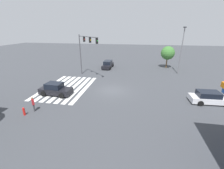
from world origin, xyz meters
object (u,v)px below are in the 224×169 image
object	(u,v)px
traffic_signal_mast	(85,47)
car_1	(210,98)
car_0	(55,89)
car_2	(108,65)
fire_hydrant	(24,111)
tree_corner_a	(168,53)
street_light_pole_a	(182,47)
pedestrian	(33,103)

from	to	relation	value
traffic_signal_mast	car_1	size ratio (longest dim) A/B	1.54
car_0	car_1	xyz separation A→B (m)	(-0.91, 19.16, -0.08)
car_0	car_2	distance (m)	15.93
fire_hydrant	car_0	bearing A→B (deg)	173.85
car_1	fire_hydrant	bearing A→B (deg)	-165.29
tree_corner_a	traffic_signal_mast	bearing A→B (deg)	-58.70
tree_corner_a	car_1	bearing A→B (deg)	7.83
car_1	street_light_pole_a	xyz separation A→B (m)	(-12.37, -0.79, 4.44)
tree_corner_a	fire_hydrant	world-z (taller)	tree_corner_a
traffic_signal_mast	car_0	world-z (taller)	traffic_signal_mast
car_0	fire_hydrant	world-z (taller)	car_0
car_0	tree_corner_a	distance (m)	24.59
traffic_signal_mast	fire_hydrant	bearing A→B (deg)	-53.42
traffic_signal_mast	car_2	bearing A→B (deg)	115.41
car_2	pedestrian	distance (m)	20.17
car_2	street_light_pole_a	world-z (taller)	street_light_pole_a
pedestrian	fire_hydrant	xyz separation A→B (m)	(0.90, -0.48, -0.47)
car_1	pedestrian	size ratio (longest dim) A/B	2.93
traffic_signal_mast	street_light_pole_a	size ratio (longest dim) A/B	0.85
street_light_pole_a	tree_corner_a	xyz separation A→B (m)	(-4.45, -1.52, -1.83)
traffic_signal_mast	car_2	xyz separation A→B (m)	(-7.06, 2.51, -4.64)
car_1	tree_corner_a	distance (m)	17.18
car_1	car_2	distance (m)	21.02
car_1	car_2	size ratio (longest dim) A/B	1.00
car_2	fire_hydrant	bearing A→B (deg)	-10.27
car_2	tree_corner_a	world-z (taller)	tree_corner_a
pedestrian	tree_corner_a	distance (m)	27.91
car_0	tree_corner_a	size ratio (longest dim) A/B	0.90
fire_hydrant	pedestrian	bearing A→B (deg)	151.76
traffic_signal_mast	car_1	distance (m)	19.79
pedestrian	tree_corner_a	bearing A→B (deg)	8.29
car_0	street_light_pole_a	size ratio (longest dim) A/B	0.50
pedestrian	tree_corner_a	xyz separation A→B (m)	(-22.06, 16.93, 2.39)
street_light_pole_a	fire_hydrant	bearing A→B (deg)	-45.66
car_0	street_light_pole_a	bearing A→B (deg)	39.06
car_0	pedestrian	world-z (taller)	car_0
traffic_signal_mast	car_2	distance (m)	8.82
pedestrian	tree_corner_a	world-z (taller)	tree_corner_a
traffic_signal_mast	tree_corner_a	xyz separation A→B (m)	(-9.36, 15.40, -2.11)
traffic_signal_mast	fire_hydrant	xyz separation A→B (m)	(13.60, -2.01, -4.96)
car_2	street_light_pole_a	distance (m)	15.21
car_0	street_light_pole_a	xyz separation A→B (m)	(-13.28, 18.37, 4.36)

